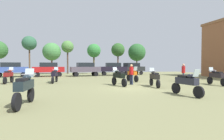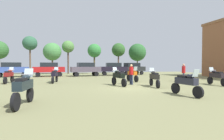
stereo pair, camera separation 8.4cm
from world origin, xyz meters
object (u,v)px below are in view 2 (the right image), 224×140
object	(u,v)px
person_1	(131,73)
motorcycle_7	(186,83)
tree_5	(118,50)
tree_6	(52,52)
motorcycle_3	(9,75)
tree_3	(137,52)
person_2	(184,71)
tree_1	(30,44)
motorcycle_5	(216,76)
car_2	(113,68)
car_1	(12,68)
motorcycle_8	(24,88)
tree_2	(68,47)
motorcycle_6	(154,78)
motorcycle_10	(132,74)
car_5	(49,68)
motorcycle_9	(119,77)
motorcycle_11	(55,75)
car_3	(132,68)
car_4	(86,68)
tree_4	(94,51)

from	to	relation	value
person_1	motorcycle_7	bearing A→B (deg)	-23.92
tree_5	tree_6	xyz separation A→B (m)	(-12.35, 0.83, -0.51)
motorcycle_3	tree_3	bearing A→B (deg)	43.19
person_2	tree_1	world-z (taller)	tree_1
motorcycle_5	car_2	world-z (taller)	car_2
car_1	car_2	xyz separation A→B (m)	(14.59, 0.21, 0.00)
motorcycle_5	tree_1	xyz separation A→B (m)	(-18.48, 21.70, 4.74)
motorcycle_7	motorcycle_8	bearing A→B (deg)	-4.70
tree_2	motorcycle_6	bearing A→B (deg)	-73.41
person_2	tree_1	bearing A→B (deg)	75.29
motorcycle_3	person_2	xyz separation A→B (m)	(16.29, -2.68, 0.32)
person_1	motorcycle_3	bearing A→B (deg)	-143.92
motorcycle_7	motorcycle_10	bearing A→B (deg)	-97.69
motorcycle_10	car_5	xyz separation A→B (m)	(-9.01, 10.08, 0.44)
motorcycle_3	car_1	bearing A→B (deg)	108.62
motorcycle_9	car_5	bearing A→B (deg)	103.13
motorcycle_11	tree_3	bearing A→B (deg)	55.28
motorcycle_8	car_5	bearing A→B (deg)	98.81
tree_1	tree_5	world-z (taller)	tree_1
car_3	tree_6	xyz separation A→B (m)	(-13.30, 5.78, 2.89)
motorcycle_7	car_5	size ratio (longest dim) A/B	0.49
car_1	car_4	world-z (taller)	same
tree_1	tree_2	bearing A→B (deg)	1.02
motorcycle_3	tree_5	world-z (taller)	tree_5
motorcycle_7	tree_4	bearing A→B (deg)	-93.80
car_2	tree_1	size ratio (longest dim) A/B	0.66
motorcycle_6	tree_1	bearing A→B (deg)	130.45
motorcycle_3	motorcycle_6	distance (m)	12.85
tree_2	tree_5	world-z (taller)	tree_2
motorcycle_8	person_1	size ratio (longest dim) A/B	1.33
car_1	car_3	size ratio (longest dim) A/B	1.01
car_1	tree_4	xyz separation A→B (m)	(12.30, 5.63, 3.12)
tree_5	motorcycle_10	bearing A→B (deg)	-101.27
tree_6	car_4	bearing A→B (deg)	-54.34
car_3	car_2	bearing A→B (deg)	93.09
motorcycle_6	person_2	xyz separation A→B (m)	(4.69, 2.86, 0.34)
tree_1	motorcycle_8	bearing A→B (deg)	-79.20
motorcycle_6	car_2	xyz separation A→B (m)	(0.62, 14.78, 0.46)
motorcycle_9	car_5	world-z (taller)	car_5
motorcycle_11	motorcycle_6	bearing A→B (deg)	-25.39
person_1	tree_1	bearing A→B (deg)	176.78
car_2	car_4	distance (m)	4.58
motorcycle_9	person_1	size ratio (longest dim) A/B	1.27
tree_5	motorcycle_11	bearing A→B (deg)	-124.62
motorcycle_6	tree_3	size ratio (longest dim) A/B	0.36
car_3	tree_6	bearing A→B (deg)	56.34
car_3	tree_3	size ratio (longest dim) A/B	0.76
motorcycle_5	motorcycle_8	xyz separation A→B (m)	(-13.58, -4.00, 0.02)
car_3	car_4	size ratio (longest dim) A/B	1.01
motorcycle_5	car_5	bearing A→B (deg)	142.86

